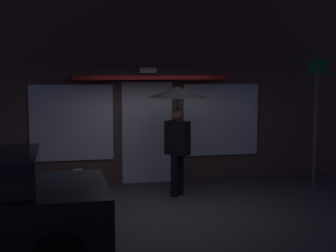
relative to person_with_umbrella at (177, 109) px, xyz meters
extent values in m
plane|color=#38353A|center=(-0.37, -0.91, -1.70)|extent=(18.00, 18.00, 0.00)
cube|color=brown|center=(-0.37, 1.44, 0.34)|extent=(9.54, 0.30, 4.07)
cube|color=white|center=(-0.37, 1.27, -0.60)|extent=(1.10, 0.04, 2.20)
cube|color=white|center=(-1.98, 1.27, -0.35)|extent=(1.73, 0.04, 1.60)
cube|color=white|center=(1.31, 1.27, -0.35)|extent=(1.73, 0.04, 1.60)
cube|color=white|center=(-0.37, 1.19, 0.75)|extent=(0.36, 0.16, 0.12)
cube|color=maroon|center=(-0.37, 0.94, 0.60)|extent=(3.20, 0.70, 0.08)
cylinder|color=black|center=(-0.07, -0.07, -1.29)|extent=(0.15, 0.15, 0.81)
cylinder|color=black|center=(0.07, 0.07, -1.29)|extent=(0.15, 0.15, 0.81)
cube|color=black|center=(0.00, 0.00, -0.56)|extent=(0.49, 0.50, 0.66)
cube|color=silver|center=(0.09, -0.09, -0.56)|extent=(0.11, 0.11, 0.52)
cube|color=red|center=(0.09, -0.09, -0.58)|extent=(0.05, 0.05, 0.42)
sphere|color=tan|center=(0.00, 0.00, -0.09)|extent=(0.22, 0.22, 0.22)
cylinder|color=slate|center=(0.00, 0.00, -0.04)|extent=(0.02, 0.02, 0.96)
cone|color=black|center=(0.00, 0.00, 0.33)|extent=(1.14, 1.14, 0.21)
cylinder|color=black|center=(-2.26, -1.97, -1.38)|extent=(0.64, 0.23, 0.64)
cylinder|color=#595B60|center=(3.01, 0.15, -0.31)|extent=(0.07, 0.07, 2.78)
cube|color=#198C33|center=(3.01, 0.13, 0.83)|extent=(0.40, 0.02, 0.30)
cylinder|color=#B2A899|center=(-1.89, 0.66, -1.46)|extent=(0.22, 0.22, 0.46)
camera|label=1|loc=(-2.17, -9.10, 0.70)|focal=52.12mm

